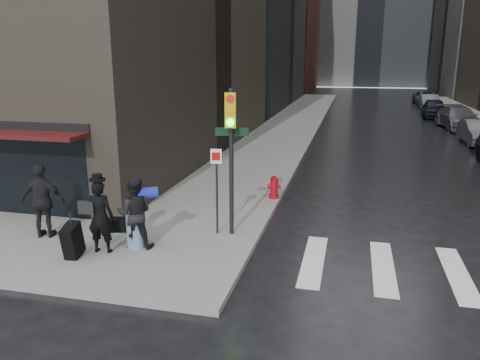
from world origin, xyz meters
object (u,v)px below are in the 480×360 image
object	(u,v)px
parked_car_2	(478,132)
parked_car_5	(429,102)
parked_car_3	(458,118)
man_jeans	(135,213)
fire_hydrant	(274,188)
man_overcoat	(94,220)
parked_car_6	(426,97)
parked_car_4	(434,108)
man_greycoat	(43,201)
traffic_light	(230,143)

from	to	relation	value
parked_car_2	parked_car_5	world-z (taller)	parked_car_5
parked_car_3	parked_car_5	size ratio (longest dim) A/B	1.19
man_jeans	fire_hydrant	distance (m)	5.62
man_overcoat	fire_hydrant	distance (m)	6.47
fire_hydrant	parked_car_6	bearing A→B (deg)	75.66
parked_car_3	man_overcoat	bearing A→B (deg)	-122.15
man_jeans	parked_car_4	bearing A→B (deg)	-126.12
man_jeans	parked_car_6	size ratio (longest dim) A/B	0.37
man_greycoat	parked_car_6	distance (m)	45.38
parked_car_2	parked_car_4	xyz separation A→B (m)	(-0.47, 12.32, 0.08)
parked_car_3	parked_car_6	bearing A→B (deg)	83.91
parked_car_4	man_greycoat	bearing A→B (deg)	-109.76
parked_car_2	parked_car_5	distance (m)	18.47
traffic_light	man_overcoat	bearing A→B (deg)	-155.93
parked_car_5	parked_car_3	bearing A→B (deg)	-87.07
traffic_light	parked_car_4	distance (m)	30.78
traffic_light	parked_car_5	distance (m)	36.81
man_jeans	parked_car_6	bearing A→B (deg)	-121.77
man_greycoat	parked_car_5	size ratio (longest dim) A/B	0.45
traffic_light	fire_hydrant	bearing A→B (deg)	70.79
man_overcoat	parked_car_5	bearing A→B (deg)	-115.17
man_overcoat	parked_car_6	distance (m)	45.43
man_jeans	parked_car_3	distance (m)	27.26
parked_car_3	fire_hydrant	bearing A→B (deg)	-120.78
man_greycoat	fire_hydrant	xyz separation A→B (m)	(5.22, 4.84, -0.63)
parked_car_5	parked_car_6	distance (m)	6.18
man_jeans	parked_car_4	distance (m)	32.68
fire_hydrant	parked_car_4	world-z (taller)	parked_car_4
traffic_light	parked_car_3	distance (m)	25.24
traffic_light	fire_hydrant	xyz separation A→B (m)	(0.57, 3.58, -2.12)
traffic_light	parked_car_2	size ratio (longest dim) A/B	0.93
man_jeans	man_greycoat	bearing A→B (deg)	-18.00
parked_car_2	man_overcoat	bearing A→B (deg)	-124.76
fire_hydrant	parked_car_6	xyz separation A→B (m)	(9.72, 38.01, 0.18)
man_greycoat	fire_hydrant	bearing A→B (deg)	-147.28
man_overcoat	man_greycoat	xyz separation A→B (m)	(-1.84, 0.65, 0.15)
parked_car_4	parked_car_6	size ratio (longest dim) A/B	0.92
man_jeans	fire_hydrant	world-z (taller)	man_jeans
traffic_light	parked_car_2	bearing A→B (deg)	49.84
man_jeans	parked_car_3	size ratio (longest dim) A/B	0.34
fire_hydrant	parked_car_6	size ratio (longest dim) A/B	0.16
traffic_light	parked_car_4	xyz separation A→B (m)	(9.33, 29.27, -1.86)
parked_car_5	parked_car_6	xyz separation A→B (m)	(0.49, 6.16, -0.05)
parked_car_4	parked_car_6	world-z (taller)	parked_car_4
traffic_light	parked_car_6	xyz separation A→B (m)	(10.29, 41.59, -1.95)
traffic_light	fire_hydrant	size ratio (longest dim) A/B	4.97
man_overcoat	parked_car_5	xyz separation A→B (m)	(12.61, 37.34, -0.26)
parked_car_2	parked_car_4	size ratio (longest dim) A/B	0.93
traffic_light	parked_car_2	world-z (taller)	traffic_light
parked_car_6	man_greycoat	bearing A→B (deg)	-109.65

